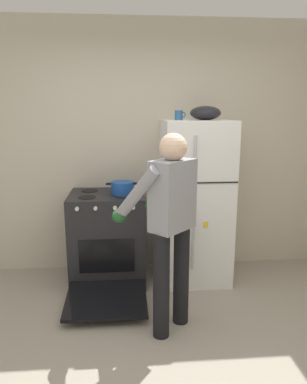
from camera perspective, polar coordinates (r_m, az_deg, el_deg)
The scene contains 8 objects.
ground at distance 2.69m, azimuth 2.83°, elevation -28.07°, with size 8.00×8.00×0.00m, color #9E9384.
kitchen_wall_back at distance 4.00m, azimuth -0.64°, elevation 6.89°, with size 6.00×0.10×2.70m, color beige.
refrigerator at distance 3.77m, azimuth 6.62°, elevation -1.50°, with size 0.68×0.72×1.67m.
stove_range at distance 3.80m, azimuth -7.24°, elevation -7.36°, with size 0.76×1.24×0.94m.
person_cook at distance 2.80m, azimuth 2.42°, elevation -3.92°, with size 0.67×0.70×1.60m.
red_pot at distance 3.61m, azimuth -4.96°, elevation 0.65°, with size 0.32×0.22×0.12m.
coffee_mug at distance 3.68m, azimuth 4.05°, elevation 12.06°, with size 0.11×0.08×0.10m.
mixing_bowl at distance 3.68m, azimuth 8.23°, elevation 12.30°, with size 0.31×0.31×0.14m, color black.
Camera 1 is at (-0.29, -2.02, 1.75)m, focal length 33.65 mm.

